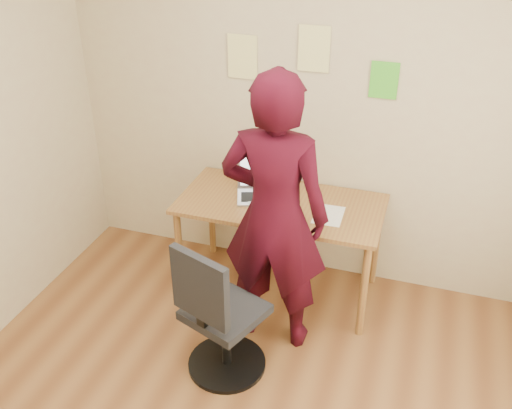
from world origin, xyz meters
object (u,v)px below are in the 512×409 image
(desk, at_px, (281,213))
(phone, at_px, (300,221))
(person, at_px, (274,216))
(office_chair, at_px, (219,321))
(laptop, at_px, (262,188))

(desk, xyz_separation_m, phone, (0.19, -0.21, 0.09))
(desk, relative_size, person, 0.77)
(phone, bearing_deg, desk, 104.99)
(office_chair, relative_size, person, 0.52)
(desk, xyz_separation_m, laptop, (-0.16, 0.07, 0.14))
(laptop, bearing_deg, office_chair, -107.05)
(laptop, xyz_separation_m, office_chair, (0.04, -0.97, -0.39))
(phone, bearing_deg, laptop, 114.30)
(laptop, distance_m, phone, 0.44)
(office_chair, xyz_separation_m, person, (0.20, 0.44, 0.51))
(office_chair, bearing_deg, laptop, 112.86)
(phone, height_order, office_chair, office_chair)
(desk, bearing_deg, person, -79.09)
(desk, xyz_separation_m, office_chair, (-0.11, -0.91, -0.25))
(desk, relative_size, office_chair, 1.49)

